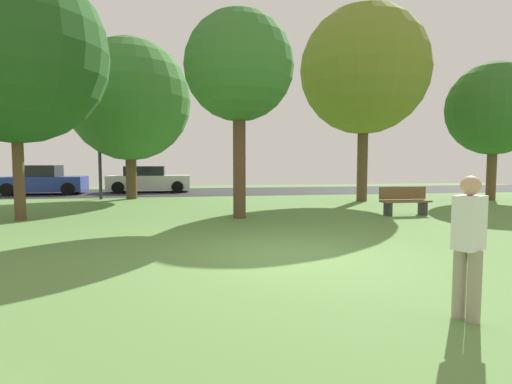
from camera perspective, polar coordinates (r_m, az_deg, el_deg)
ground_plane at (r=7.31m, az=5.26°, el=-9.13°), size 44.00×44.00×0.00m
road_strip at (r=23.01m, az=-5.10°, el=0.07°), size 44.00×6.40×0.01m
oak_tree_left at (r=18.27m, az=15.17°, el=16.39°), size 5.40×5.40×8.28m
maple_tree_near at (r=19.43m, az=-17.59°, el=12.39°), size 5.49×5.49×7.25m
oak_tree_center at (r=12.36m, az=-2.44°, el=17.34°), size 3.25×3.25×6.15m
birch_tree_lone at (r=20.76m, az=30.84°, el=10.12°), size 4.05×4.05×6.06m
maple_tree_far at (r=13.80m, az=-31.31°, el=16.75°), size 5.20×5.20×7.42m
person_thrower at (r=4.83m, az=28.03°, el=-6.35°), size 0.38×0.33×1.55m
parked_car_blue at (r=23.79m, az=-28.11°, el=1.38°), size 4.08×2.02×1.52m
parked_car_white at (r=23.34m, az=-15.07°, el=1.64°), size 4.48×1.93×1.46m
park_bench at (r=13.62m, az=20.42°, el=-1.16°), size 1.60×0.45×0.90m
street_lamp_post at (r=19.47m, az=-21.41°, el=5.64°), size 0.14×0.14×4.50m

